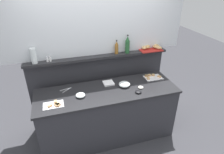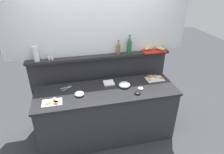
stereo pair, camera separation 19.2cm
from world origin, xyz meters
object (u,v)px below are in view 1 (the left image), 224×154
Objects in this scene: condiment_bowl_teal at (138,92)px; sandwich_platter_rear at (152,77)px; napkin_stack at (108,83)px; salt_shaker at (47,59)px; vinegar_bottle_amber at (117,48)px; condiment_bowl_dark at (141,87)px; serving_tongs at (66,90)px; water_carafe at (34,56)px; bread_basket at (151,48)px; wine_bottle_green at (127,45)px; glass_bowl_large at (124,84)px; sandwich_platter_side at (54,105)px; pepper_shaker at (50,59)px; glass_bowl_medium at (80,95)px.

sandwich_platter_rear is at bearing 41.06° from condiment_bowl_teal.
salt_shaker reaches higher than napkin_stack.
condiment_bowl_dark is at bearing -68.71° from vinegar_bottle_amber.
water_carafe is at bearing 146.89° from serving_tongs.
wine_bottle_green is at bearing -176.78° from bread_basket.
serving_tongs is (-0.91, 0.16, -0.03)m from glass_bowl_large.
napkin_stack is 0.71× the size of water_carafe.
salt_shaker is at bearing 91.97° from sandwich_platter_side.
wine_bottle_green reaches higher than vinegar_bottle_amber.
bread_basket is (0.66, 0.45, 0.40)m from glass_bowl_large.
water_carafe is at bearing 161.94° from glass_bowl_large.
water_carafe is at bearing 180.00° from pepper_shaker.
water_carafe reaches higher than glass_bowl_large.
condiment_bowl_teal is at bearing -24.93° from water_carafe.
condiment_bowl_dark is 0.50× the size of napkin_stack.
serving_tongs is at bearing 61.41° from sandwich_platter_side.
pepper_shaker is (-1.22, 0.68, 0.43)m from condiment_bowl_teal.
vinegar_bottle_amber is at bearing -179.55° from bread_basket.
condiment_bowl_dark is 0.36× the size of vinegar_bottle_amber.
glass_bowl_large is at bearing -167.05° from sandwich_platter_rear.
water_carafe is at bearing 179.65° from wine_bottle_green.
sandwich_platter_side is at bearing -118.59° from serving_tongs.
glass_bowl_medium is 0.59× the size of water_carafe.
sandwich_platter_side is at bearing -159.90° from bread_basket.
pepper_shaker reaches higher than sandwich_platter_side.
sandwich_platter_rear is 3.51× the size of condiment_bowl_dark.
vinegar_bottle_amber is 0.66m from bread_basket.
glass_bowl_medium is at bearing 15.64° from sandwich_platter_side.
pepper_shaker is at bearing 124.31° from glass_bowl_medium.
water_carafe is at bearing 160.09° from condiment_bowl_dark.
glass_bowl_medium is 1.67× the size of condiment_bowl_dark.
napkin_stack is (-0.22, 0.16, -0.02)m from glass_bowl_large.
glass_bowl_medium is 0.57m from napkin_stack.
sandwich_platter_rear is 1.78m from salt_shaker.
water_carafe is (-1.33, -0.01, 0.02)m from vinegar_bottle_amber.
serving_tongs is at bearing -163.10° from vinegar_bottle_amber.
salt_shaker is at bearing 157.60° from condiment_bowl_dark.
pepper_shaker reaches higher than condiment_bowl_dark.
water_carafe is at bearing 108.36° from sandwich_platter_side.
glass_bowl_large is 0.69m from wine_bottle_green.
glass_bowl_medium is at bearing -150.77° from wine_bottle_green.
salt_shaker is 0.20m from water_carafe.
sandwich_platter_side is 1.38m from vinegar_bottle_amber.
bread_basket is 1.72× the size of water_carafe.
sandwich_platter_rear is at bearing 11.21° from sandwich_platter_side.
condiment_bowl_teal is at bearing -48.24° from napkin_stack.
sandwich_platter_rear is 0.54m from bread_basket.
sandwich_platter_rear is 0.95× the size of wine_bottle_green.
wine_bottle_green is at bearing -0.41° from salt_shaker.
glass_bowl_medium is (-0.73, -0.10, -0.01)m from glass_bowl_large.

